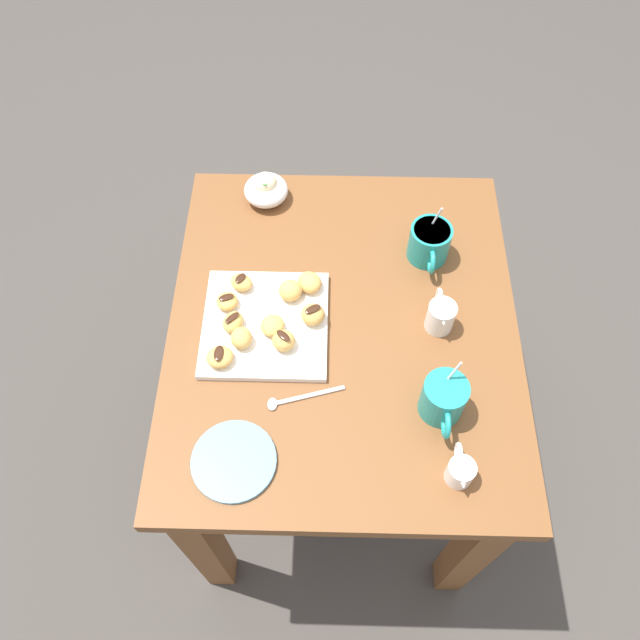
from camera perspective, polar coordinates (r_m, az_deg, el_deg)
name	(u,v)px	position (r m, az deg, el deg)	size (l,w,h in m)	color
ground_plane	(336,447)	(2.05, 1.44, -11.44)	(8.00, 8.00, 0.00)	#423D38
dining_table	(341,358)	(1.50, 1.93, -3.48)	(0.88, 0.76, 0.75)	brown
pastry_plate_square	(265,324)	(1.36, -4.97, -0.38)	(0.27, 0.27, 0.02)	white
coffee_mug_teal_left	(430,242)	(1.45, 9.90, 6.96)	(0.13, 0.09, 0.14)	teal
coffee_mug_teal_right	(444,399)	(1.25, 11.13, -6.99)	(0.13, 0.09, 0.14)	teal
cream_pitcher_white	(441,314)	(1.35, 10.87, 0.52)	(0.10, 0.06, 0.07)	white
ice_cream_bowl	(266,189)	(1.56, -4.92, 11.75)	(0.11, 0.11, 0.08)	white
chocolate_sauce_pitcher	(460,471)	(1.22, 12.60, -13.19)	(0.09, 0.05, 0.06)	white
saucer_sky_left	(234,461)	(1.24, -7.81, -12.54)	(0.16, 0.16, 0.01)	#66A8DB
loose_spoon_near_saucer	(296,399)	(1.28, -2.22, -7.14)	(0.06, 0.16, 0.01)	silver
beignet_0	(290,290)	(1.37, -2.70, 2.69)	(0.05, 0.05, 0.04)	#DBA351
beignet_1	(241,282)	(1.40, -7.15, 3.40)	(0.04, 0.05, 0.03)	#DBA351
chocolate_drizzle_1	(240,278)	(1.38, -7.22, 3.80)	(0.03, 0.02, 0.01)	#381E11
beignet_2	(241,338)	(1.31, -7.14, -1.62)	(0.04, 0.05, 0.04)	#DBA351
beignet_3	(220,357)	(1.30, -9.06, -3.34)	(0.05, 0.06, 0.03)	#DBA351
chocolate_drizzle_3	(219,353)	(1.29, -9.16, -2.98)	(0.04, 0.02, 0.01)	#381E11
beignet_4	(272,325)	(1.33, -4.33, -0.50)	(0.05, 0.05, 0.03)	#DBA351
beignet_5	(284,341)	(1.30, -3.31, -1.88)	(0.05, 0.05, 0.04)	#DBA351
chocolate_drizzle_5	(283,336)	(1.29, -3.36, -1.41)	(0.03, 0.02, 0.01)	#381E11
beignet_6	(227,301)	(1.37, -8.41, 1.69)	(0.05, 0.05, 0.03)	#DBA351
chocolate_drizzle_6	(226,297)	(1.36, -8.49, 2.06)	(0.03, 0.02, 0.01)	#381E11
beignet_7	(313,314)	(1.33, -0.65, 0.54)	(0.05, 0.05, 0.04)	#DBA351
chocolate_drizzle_7	(313,309)	(1.32, -0.66, 1.04)	(0.04, 0.02, 0.01)	#381E11
beignet_8	(310,282)	(1.38, -0.94, 3.43)	(0.05, 0.06, 0.03)	#DBA351
beignet_9	(233,322)	(1.34, -7.89, -0.18)	(0.05, 0.04, 0.03)	#DBA351
chocolate_drizzle_9	(232,318)	(1.33, -7.98, 0.21)	(0.04, 0.01, 0.01)	#381E11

